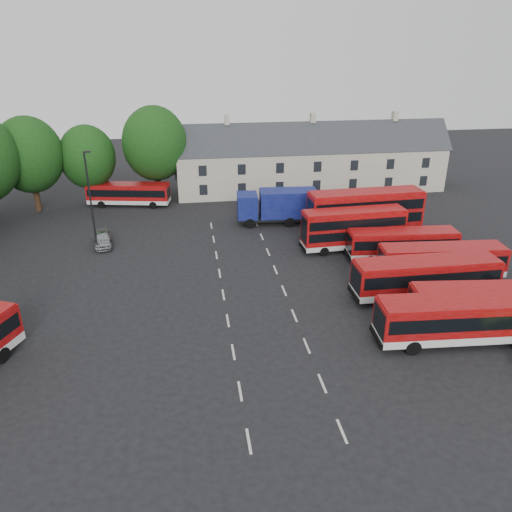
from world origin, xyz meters
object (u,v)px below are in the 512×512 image
at_px(silver_car, 103,239).
at_px(lamppost, 91,199).
at_px(box_truck, 278,205).
at_px(bus_row_a, 463,317).
at_px(bus_dd_south, 353,227).

xyz_separation_m(silver_car, lamppost, (-0.39, -1.20, 4.48)).
height_order(box_truck, lamppost, lamppost).
bearing_deg(bus_row_a, silver_car, 144.86).
xyz_separation_m(box_truck, silver_car, (-18.34, -3.78, -1.42)).
height_order(bus_dd_south, box_truck, bus_dd_south).
relative_size(box_truck, silver_car, 2.13).
distance_m(box_truck, lamppost, 19.61).
bearing_deg(bus_row_a, lamppost, 146.90).
distance_m(bus_row_a, bus_dd_south, 16.65).
xyz_separation_m(bus_dd_south, box_truck, (-5.85, 8.18, -0.19)).
relative_size(bus_row_a, box_truck, 1.32).
bearing_deg(silver_car, box_truck, 3.61).
bearing_deg(bus_dd_south, lamppost, 169.64).
bearing_deg(silver_car, bus_row_a, -46.45).
relative_size(box_truck, lamppost, 0.91).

